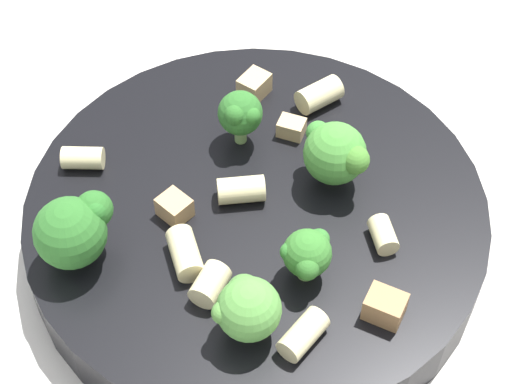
{
  "coord_description": "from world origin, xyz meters",
  "views": [
    {
      "loc": [
        -0.12,
        0.29,
        0.43
      ],
      "look_at": [
        0.0,
        0.0,
        0.04
      ],
      "focal_mm": 60.0,
      "sensor_mm": 36.0,
      "label": 1
    }
  ],
  "objects_px": {
    "broccoli_floret_4": "(307,254)",
    "rigatoni_0": "(185,253)",
    "broccoli_floret_3": "(240,114)",
    "rigatoni_5": "(83,158)",
    "pasta_bowl": "(256,218)",
    "chicken_chunk_0": "(174,207)",
    "chicken_chunk_1": "(385,307)",
    "rigatoni_2": "(244,185)",
    "rigatoni_4": "(384,233)",
    "rigatoni_6": "(208,284)",
    "broccoli_floret_0": "(335,152)",
    "chicken_chunk_3": "(291,127)",
    "broccoli_floret_2": "(74,229)",
    "rigatoni_1": "(319,95)",
    "rigatoni_3": "(303,334)",
    "broccoli_floret_1": "(247,307)",
    "chicken_chunk_2": "(254,86)"
  },
  "relations": [
    {
      "from": "chicken_chunk_1",
      "to": "rigatoni_2",
      "type": "bearing_deg",
      "value": -26.49
    },
    {
      "from": "broccoli_floret_3",
      "to": "pasta_bowl",
      "type": "bearing_deg",
      "value": 122.38
    },
    {
      "from": "broccoli_floret_0",
      "to": "broccoli_floret_3",
      "type": "xyz_separation_m",
      "value": [
        0.06,
        -0.01,
        -0.0
      ]
    },
    {
      "from": "broccoli_floret_0",
      "to": "rigatoni_3",
      "type": "bearing_deg",
      "value": 100.42
    },
    {
      "from": "rigatoni_1",
      "to": "chicken_chunk_2",
      "type": "height_order",
      "value": "rigatoni_1"
    },
    {
      "from": "broccoli_floret_1",
      "to": "rigatoni_2",
      "type": "distance_m",
      "value": 0.09
    },
    {
      "from": "rigatoni_2",
      "to": "rigatoni_6",
      "type": "relative_size",
      "value": 1.27
    },
    {
      "from": "broccoli_floret_4",
      "to": "chicken_chunk_0",
      "type": "distance_m",
      "value": 0.09
    },
    {
      "from": "broccoli_floret_3",
      "to": "rigatoni_5",
      "type": "height_order",
      "value": "broccoli_floret_3"
    },
    {
      "from": "pasta_bowl",
      "to": "broccoli_floret_0",
      "type": "distance_m",
      "value": 0.06
    },
    {
      "from": "broccoli_floret_3",
      "to": "chicken_chunk_1",
      "type": "relative_size",
      "value": 1.85
    },
    {
      "from": "chicken_chunk_0",
      "to": "chicken_chunk_1",
      "type": "height_order",
      "value": "chicken_chunk_1"
    },
    {
      "from": "broccoli_floret_3",
      "to": "rigatoni_1",
      "type": "xyz_separation_m",
      "value": [
        -0.03,
        -0.05,
        -0.02
      ]
    },
    {
      "from": "broccoli_floret_0",
      "to": "rigatoni_4",
      "type": "relative_size",
      "value": 2.07
    },
    {
      "from": "rigatoni_6",
      "to": "chicken_chunk_3",
      "type": "xyz_separation_m",
      "value": [
        -0.0,
        -0.13,
        -0.0
      ]
    },
    {
      "from": "broccoli_floret_0",
      "to": "chicken_chunk_3",
      "type": "distance_m",
      "value": 0.05
    },
    {
      "from": "pasta_bowl",
      "to": "rigatoni_1",
      "type": "height_order",
      "value": "rigatoni_1"
    },
    {
      "from": "rigatoni_4",
      "to": "rigatoni_5",
      "type": "height_order",
      "value": "same"
    },
    {
      "from": "rigatoni_4",
      "to": "rigatoni_0",
      "type": "bearing_deg",
      "value": 29.36
    },
    {
      "from": "rigatoni_1",
      "to": "rigatoni_5",
      "type": "distance_m",
      "value": 0.15
    },
    {
      "from": "rigatoni_0",
      "to": "chicken_chunk_3",
      "type": "relative_size",
      "value": 1.83
    },
    {
      "from": "broccoli_floret_4",
      "to": "rigatoni_0",
      "type": "distance_m",
      "value": 0.07
    },
    {
      "from": "rigatoni_0",
      "to": "chicken_chunk_2",
      "type": "bearing_deg",
      "value": -84.25
    },
    {
      "from": "broccoli_floret_3",
      "to": "rigatoni_3",
      "type": "relative_size",
      "value": 1.35
    },
    {
      "from": "broccoli_floret_4",
      "to": "rigatoni_1",
      "type": "height_order",
      "value": "broccoli_floret_4"
    },
    {
      "from": "broccoli_floret_1",
      "to": "chicken_chunk_2",
      "type": "bearing_deg",
      "value": -69.49
    },
    {
      "from": "rigatoni_0",
      "to": "chicken_chunk_1",
      "type": "bearing_deg",
      "value": -176.16
    },
    {
      "from": "broccoli_floret_0",
      "to": "broccoli_floret_3",
      "type": "relative_size",
      "value": 1.13
    },
    {
      "from": "broccoli_floret_2",
      "to": "rigatoni_3",
      "type": "bearing_deg",
      "value": 177.86
    },
    {
      "from": "rigatoni_5",
      "to": "chicken_chunk_3",
      "type": "bearing_deg",
      "value": -146.35
    },
    {
      "from": "chicken_chunk_1",
      "to": "broccoli_floret_2",
      "type": "bearing_deg",
      "value": 8.88
    },
    {
      "from": "rigatoni_6",
      "to": "chicken_chunk_1",
      "type": "distance_m",
      "value": 0.09
    },
    {
      "from": "broccoli_floret_2",
      "to": "rigatoni_0",
      "type": "relative_size",
      "value": 1.54
    },
    {
      "from": "broccoli_floret_1",
      "to": "rigatoni_4",
      "type": "xyz_separation_m",
      "value": [
        -0.05,
        -0.08,
        -0.02
      ]
    },
    {
      "from": "rigatoni_0",
      "to": "rigatoni_2",
      "type": "height_order",
      "value": "same"
    },
    {
      "from": "rigatoni_1",
      "to": "chicken_chunk_3",
      "type": "height_order",
      "value": "rigatoni_1"
    },
    {
      "from": "broccoli_floret_1",
      "to": "rigatoni_5",
      "type": "relative_size",
      "value": 1.6
    },
    {
      "from": "chicken_chunk_0",
      "to": "chicken_chunk_3",
      "type": "height_order",
      "value": "chicken_chunk_0"
    },
    {
      "from": "rigatoni_6",
      "to": "chicken_chunk_1",
      "type": "xyz_separation_m",
      "value": [
        -0.09,
        -0.02,
        -0.0
      ]
    },
    {
      "from": "rigatoni_6",
      "to": "chicken_chunk_1",
      "type": "height_order",
      "value": "same"
    },
    {
      "from": "broccoli_floret_3",
      "to": "rigatoni_4",
      "type": "bearing_deg",
      "value": 158.58
    },
    {
      "from": "broccoli_floret_0",
      "to": "rigatoni_0",
      "type": "height_order",
      "value": "broccoli_floret_0"
    },
    {
      "from": "rigatoni_1",
      "to": "broccoli_floret_1",
      "type": "bearing_deg",
      "value": 96.58
    },
    {
      "from": "broccoli_floret_2",
      "to": "chicken_chunk_2",
      "type": "bearing_deg",
      "value": -104.85
    },
    {
      "from": "broccoli_floret_2",
      "to": "rigatoni_2",
      "type": "xyz_separation_m",
      "value": [
        -0.07,
        -0.08,
        -0.02
      ]
    },
    {
      "from": "broccoli_floret_2",
      "to": "rigatoni_4",
      "type": "xyz_separation_m",
      "value": [
        -0.15,
        -0.07,
        -0.02
      ]
    },
    {
      "from": "broccoli_floret_1",
      "to": "rigatoni_3",
      "type": "bearing_deg",
      "value": -171.13
    },
    {
      "from": "pasta_bowl",
      "to": "broccoli_floret_3",
      "type": "height_order",
      "value": "broccoli_floret_3"
    },
    {
      "from": "broccoli_floret_4",
      "to": "rigatoni_4",
      "type": "xyz_separation_m",
      "value": [
        -0.03,
        -0.04,
        -0.01
      ]
    },
    {
      "from": "pasta_bowl",
      "to": "chicken_chunk_0",
      "type": "bearing_deg",
      "value": 32.16
    }
  ]
}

